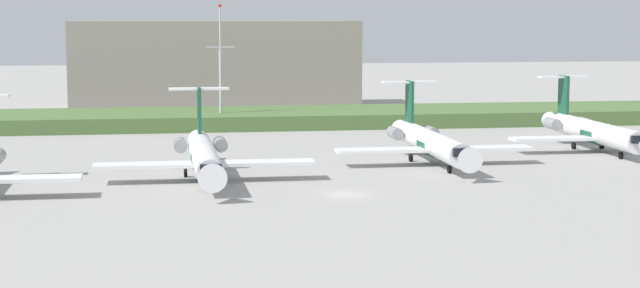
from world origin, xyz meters
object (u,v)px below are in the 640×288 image
(regional_jet_fourth, at_px, (594,131))
(antenna_mast, at_px, (221,76))
(regional_jet_second, at_px, (204,155))
(regional_jet_third, at_px, (431,142))

(regional_jet_fourth, bearing_deg, antenna_mast, 141.26)
(regional_jet_second, bearing_deg, regional_jet_third, 16.87)
(regional_jet_second, height_order, regional_jet_third, same)
(regional_jet_second, bearing_deg, regional_jet_fourth, 17.84)
(regional_jet_third, bearing_deg, antenna_mast, 115.93)
(regional_jet_second, xyz_separation_m, regional_jet_fourth, (50.13, 16.13, 0.00))
(regional_jet_third, bearing_deg, regional_jet_second, -163.13)
(regional_jet_second, relative_size, regional_jet_third, 1.00)
(regional_jet_second, distance_m, regional_jet_third, 27.81)
(regional_jet_third, height_order, antenna_mast, antenna_mast)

